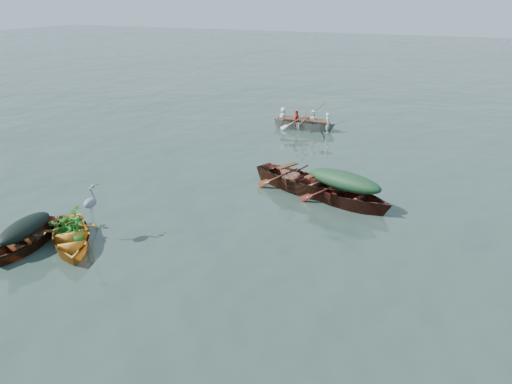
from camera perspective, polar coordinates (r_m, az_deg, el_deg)
ground at (r=11.92m, az=-4.35°, el=-7.08°), size 140.00×140.00×0.00m
yellow_dinghy at (r=13.07m, az=-20.29°, el=-5.75°), size 3.16×3.17×0.84m
dark_covered_boat at (r=13.41m, az=-24.59°, el=-5.72°), size 1.74×3.31×0.75m
green_tarp_boat at (r=14.80m, az=9.87°, el=-1.39°), size 4.53×2.60×1.01m
open_wooden_boat at (r=15.61m, az=5.09°, el=0.11°), size 4.92×3.09×1.12m
rowed_boat at (r=22.87m, az=5.58°, el=7.13°), size 3.99×1.32×0.92m
dark_tarp_cover at (r=13.17m, az=-24.97°, el=-3.49°), size 0.96×1.82×0.40m
green_tarp_cover at (r=14.52m, az=10.06°, el=1.38°), size 2.49×1.43×0.52m
thwart_benches at (r=15.41m, az=5.16°, el=2.11°), size 2.51×1.68×0.04m
heron at (r=12.75m, az=-18.35°, el=-1.82°), size 0.48×0.48×0.92m
dinghy_weeds at (r=13.28m, az=-20.62°, el=-1.92°), size 1.13×1.13×0.60m
rowers at (r=22.67m, az=5.66°, el=9.19°), size 2.80×1.16×0.76m
oars at (r=22.75m, az=5.63°, el=8.33°), size 0.69×2.62×0.06m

